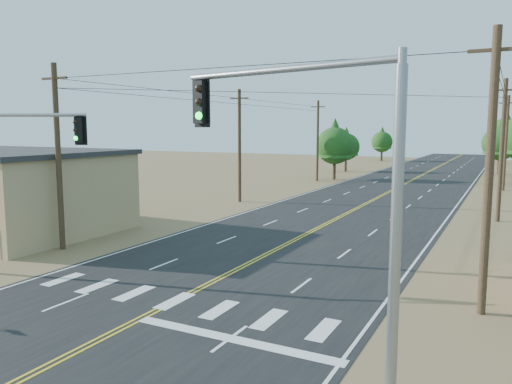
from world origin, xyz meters
The scene contains 13 objects.
road centered at (0.00, 30.00, 0.01)m, with size 15.00×200.00×0.02m, color black.
utility_pole_left_near centered at (-10.50, 12.00, 5.12)m, with size 1.80×0.30×10.00m.
utility_pole_left_mid centered at (-10.50, 32.00, 5.12)m, with size 1.80×0.30×10.00m.
utility_pole_left_far centered at (-10.50, 52.00, 5.12)m, with size 1.80×0.30×10.00m.
utility_pole_right_near centered at (10.50, 12.00, 5.12)m, with size 1.80×0.30×10.00m.
utility_pole_right_mid centered at (10.50, 32.00, 5.12)m, with size 1.80×0.30×10.00m.
utility_pole_right_far centered at (10.50, 52.00, 5.12)m, with size 1.80×0.30×10.00m.
signal_mast_right centered at (7.06, 4.80, 5.62)m, with size 6.61×1.70×8.33m.
tree_left_near centered at (-9.14, 54.63, 4.85)m, with size 4.76×4.76×7.93m.
tree_left_mid centered at (-11.44, 67.03, 4.19)m, with size 4.11×4.11×6.85m.
tree_left_far centered at (-12.39, 94.51, 4.25)m, with size 4.18×4.18×6.96m.
tree_right_mid centered at (9.53, 72.17, 4.98)m, with size 4.89×4.89×8.15m.
tree_right_far centered at (9.85, 97.03, 6.10)m, with size 5.98×5.98×9.97m.
Camera 1 is at (11.18, -6.94, 6.60)m, focal length 35.00 mm.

